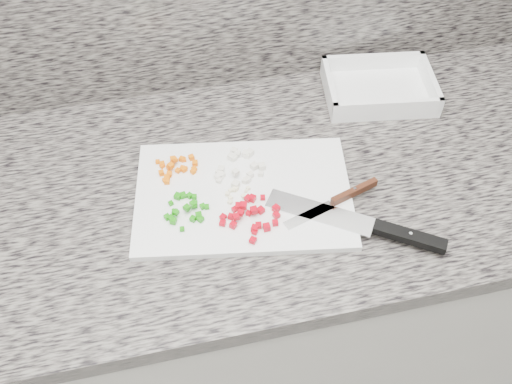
# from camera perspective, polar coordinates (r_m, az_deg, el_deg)

# --- Properties ---
(cabinet) EXTENTS (3.92, 0.62, 0.86)m
(cabinet) POSITION_cam_1_polar(r_m,az_deg,el_deg) (1.50, -2.53, -10.80)
(cabinet) COLOR silver
(cabinet) RESTS_ON ground
(countertop) EXTENTS (3.96, 0.64, 0.04)m
(countertop) POSITION_cam_1_polar(r_m,az_deg,el_deg) (1.13, -3.31, 0.28)
(countertop) COLOR slate
(countertop) RESTS_ON cabinet
(cutting_board) EXTENTS (0.45, 0.34, 0.01)m
(cutting_board) POSITION_cam_1_polar(r_m,az_deg,el_deg) (1.08, -1.26, -0.28)
(cutting_board) COLOR white
(cutting_board) RESTS_ON countertop
(carrot_pile) EXTENTS (0.08, 0.07, 0.02)m
(carrot_pile) POSITION_cam_1_polar(r_m,az_deg,el_deg) (1.12, -8.04, 2.43)
(carrot_pile) COLOR orange
(carrot_pile) RESTS_ON cutting_board
(onion_pile) EXTENTS (0.10, 0.10, 0.02)m
(onion_pile) POSITION_cam_1_polar(r_m,az_deg,el_deg) (1.11, -1.60, 2.59)
(onion_pile) COLOR white
(onion_pile) RESTS_ON cutting_board
(green_pepper_pile) EXTENTS (0.09, 0.09, 0.02)m
(green_pepper_pile) POSITION_cam_1_polar(r_m,az_deg,el_deg) (1.05, -6.98, -1.68)
(green_pepper_pile) COLOR #19890C
(green_pepper_pile) RESTS_ON cutting_board
(red_pepper_pile) EXTENTS (0.12, 0.11, 0.02)m
(red_pepper_pile) POSITION_cam_1_polar(r_m,az_deg,el_deg) (1.03, -0.51, -2.29)
(red_pepper_pile) COLOR #BA0213
(red_pepper_pile) RESTS_ON cutting_board
(garlic_pile) EXTENTS (0.05, 0.04, 0.01)m
(garlic_pile) POSITION_cam_1_polar(r_m,az_deg,el_deg) (1.07, -2.03, -0.12)
(garlic_pile) COLOR #FAF1C1
(garlic_pile) RESTS_ON cutting_board
(chef_knife) EXTENTS (0.29, 0.21, 0.02)m
(chef_knife) POSITION_cam_1_polar(r_m,az_deg,el_deg) (1.04, 12.08, -3.54)
(chef_knife) COLOR silver
(chef_knife) RESTS_ON cutting_board
(paring_knife) EXTENTS (0.20, 0.08, 0.02)m
(paring_knife) POSITION_cam_1_polar(r_m,az_deg,el_deg) (1.07, 8.70, -0.55)
(paring_knife) COLOR silver
(paring_knife) RESTS_ON cutting_board
(tray) EXTENTS (0.26, 0.20, 0.05)m
(tray) POSITION_cam_1_polar(r_m,az_deg,el_deg) (1.31, 12.17, 10.05)
(tray) COLOR white
(tray) RESTS_ON countertop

